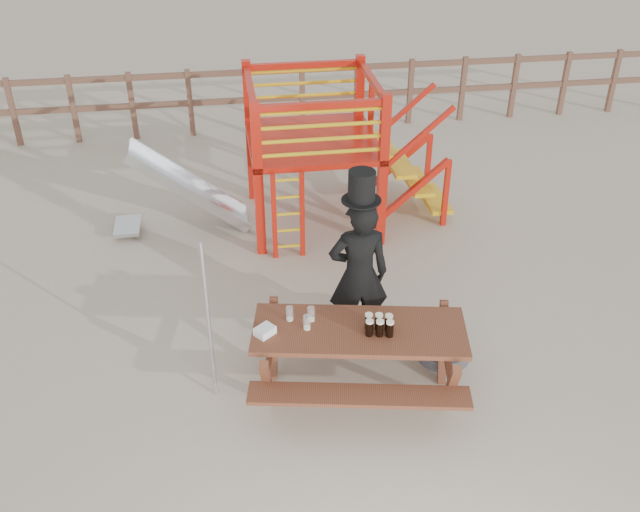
# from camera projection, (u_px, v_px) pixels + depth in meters

# --- Properties ---
(ground) EXTENTS (60.00, 60.00, 0.00)m
(ground) POSITION_uv_depth(u_px,v_px,m) (343.00, 391.00, 7.23)
(ground) COLOR tan
(ground) RESTS_ON ground
(back_fence) EXTENTS (15.09, 0.09, 1.20)m
(back_fence) POSITION_uv_depth(u_px,v_px,m) (274.00, 91.00, 12.70)
(back_fence) COLOR brown
(back_fence) RESTS_ON ground
(playground_fort) EXTENTS (4.71, 1.84, 2.10)m
(playground_fort) POSITION_uv_depth(u_px,v_px,m) (307.00, 151.00, 9.67)
(playground_fort) COLOR #B8180C
(playground_fort) RESTS_ON ground
(picnic_table) EXTENTS (2.27, 1.77, 0.79)m
(picnic_table) POSITION_uv_depth(u_px,v_px,m) (358.00, 352.00, 6.97)
(picnic_table) COLOR brown
(picnic_table) RESTS_ON ground
(man_with_hat) EXTENTS (0.65, 0.43, 2.07)m
(man_with_hat) POSITION_uv_depth(u_px,v_px,m) (359.00, 271.00, 7.42)
(man_with_hat) COLOR black
(man_with_hat) RESTS_ON ground
(metal_pole) EXTENTS (0.04, 0.04, 1.79)m
(metal_pole) POSITION_uv_depth(u_px,v_px,m) (209.00, 324.00, 6.72)
(metal_pole) COLOR #B2B2B7
(metal_pole) RESTS_ON ground
(parasol_base) EXTENTS (0.57, 0.57, 0.24)m
(parasol_base) POSITION_uv_depth(u_px,v_px,m) (443.00, 351.00, 7.65)
(parasol_base) COLOR #3B3B41
(parasol_base) RESTS_ON ground
(paper_bag) EXTENTS (0.23, 0.22, 0.08)m
(paper_bag) POSITION_uv_depth(u_px,v_px,m) (265.00, 331.00, 6.72)
(paper_bag) COLOR white
(paper_bag) RESTS_ON picnic_table
(stout_pints) EXTENTS (0.27, 0.21, 0.17)m
(stout_pints) POSITION_uv_depth(u_px,v_px,m) (379.00, 325.00, 6.73)
(stout_pints) COLOR black
(stout_pints) RESTS_ON picnic_table
(empty_glasses) EXTENTS (0.28, 0.24, 0.15)m
(empty_glasses) POSITION_uv_depth(u_px,v_px,m) (303.00, 317.00, 6.86)
(empty_glasses) COLOR silver
(empty_glasses) RESTS_ON picnic_table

